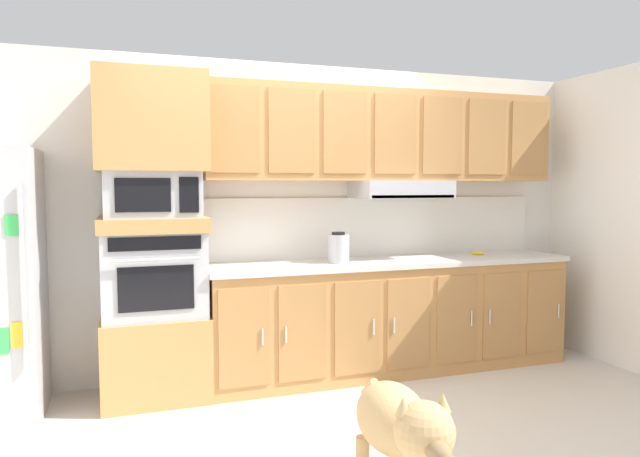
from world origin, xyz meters
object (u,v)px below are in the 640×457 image
microwave (152,194)px  screwdriver (477,253)px  built_in_oven (154,273)px  dog (399,426)px  electric_kettle (338,248)px

microwave → screwdriver: 2.77m
screwdriver → built_in_oven: bearing=-178.8°
microwave → screwdriver: (2.72, 0.06, -0.53)m
microwave → dog: (0.95, -1.98, -1.01)m
built_in_oven → dog: (0.95, -1.98, -0.45)m
built_in_oven → screwdriver: 2.72m
microwave → dog: 2.41m
screwdriver → electric_kettle: electric_kettle is taller
screwdriver → dog: 2.74m
electric_kettle → screwdriver: bearing=4.4°
microwave → dog: microwave is taller
microwave → built_in_oven: bearing=179.2°
microwave → dog: bearing=-64.3°
built_in_oven → microwave: bearing=-0.8°
screwdriver → electric_kettle: bearing=-175.6°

